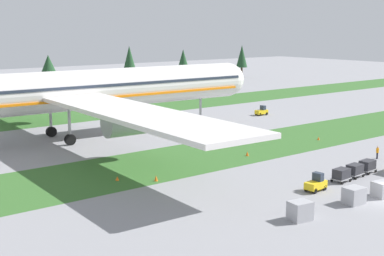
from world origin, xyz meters
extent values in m
cube|color=#336028|center=(0.00, 27.19, 0.00)|extent=(320.00, 15.06, 0.01)
cube|color=#336028|center=(0.00, 69.31, 0.00)|extent=(320.00, 15.06, 0.01)
cylinder|color=silver|center=(-8.87, 48.25, 7.76)|extent=(58.56, 8.54, 6.33)
sphere|color=silver|center=(20.29, 47.14, 7.76)|extent=(6.21, 6.21, 6.21)
cube|color=orange|center=(-8.87, 48.25, 6.65)|extent=(57.14, 8.61, 0.36)
cube|color=#283342|center=(-5.31, 48.11, 8.55)|extent=(51.45, 8.33, 0.44)
cube|color=silver|center=(-11.56, 71.11, 7.12)|extent=(10.73, 39.47, 0.57)
cylinder|color=#A3A3A8|center=(-10.40, 65.19, 5.04)|extent=(5.82, 3.70, 3.48)
cube|color=silver|center=(-13.29, 25.66, 7.12)|extent=(10.73, 39.47, 0.57)
cylinder|color=#A3A3A8|center=(-11.68, 31.48, 5.04)|extent=(5.82, 3.70, 3.48)
cylinder|color=#A3A3A8|center=(13.89, 47.39, 3.70)|extent=(0.44, 0.44, 6.21)
cylinder|color=black|center=(13.89, 47.39, 0.60)|extent=(1.22, 0.47, 1.20)
cylinder|color=#A3A3A8|center=(-13.28, 52.22, 3.83)|extent=(0.44, 0.44, 5.96)
cylinder|color=black|center=(-13.28, 52.22, 0.85)|extent=(1.72, 0.66, 1.70)
cylinder|color=#A3A3A8|center=(-13.57, 44.63, 3.83)|extent=(0.44, 0.44, 5.96)
cylinder|color=black|center=(-13.57, 44.63, 0.85)|extent=(1.72, 0.66, 1.70)
cube|color=yellow|center=(-2.63, 6.90, 0.69)|extent=(2.70, 1.52, 0.77)
cube|color=#283342|center=(-2.24, 6.93, 1.52)|extent=(0.79, 1.15, 0.90)
cylinder|color=black|center=(-3.48, 6.27, 0.30)|extent=(0.62, 0.25, 0.60)
cylinder|color=black|center=(-3.58, 7.37, 0.30)|extent=(0.62, 0.25, 0.60)
cylinder|color=black|center=(-1.67, 6.43, 0.30)|extent=(0.62, 0.25, 0.60)
cylinder|color=black|center=(-1.77, 7.53, 0.30)|extent=(0.62, 0.25, 0.60)
cube|color=#A3A3A8|center=(2.46, 7.34, 0.40)|extent=(2.32, 1.68, 0.10)
cube|color=#2D2D33|center=(2.46, 7.34, 1.00)|extent=(2.04, 1.48, 1.10)
cylinder|color=black|center=(1.68, 6.58, 0.20)|extent=(0.41, 0.15, 0.40)
cylinder|color=black|center=(1.56, 7.95, 0.20)|extent=(0.41, 0.15, 0.40)
cylinder|color=black|center=(3.35, 6.72, 0.20)|extent=(0.41, 0.15, 0.40)
cylinder|color=black|center=(3.23, 8.10, 0.20)|extent=(0.41, 0.15, 0.40)
cube|color=#A3A3A8|center=(5.34, 7.59, 0.40)|extent=(2.32, 1.68, 0.10)
cube|color=#2D2D33|center=(5.34, 7.59, 1.00)|extent=(2.04, 1.48, 1.10)
cylinder|color=black|center=(4.57, 6.83, 0.20)|extent=(0.41, 0.15, 0.40)
cylinder|color=black|center=(4.45, 8.20, 0.20)|extent=(0.41, 0.15, 0.40)
cylinder|color=black|center=(6.24, 6.97, 0.20)|extent=(0.41, 0.15, 0.40)
cylinder|color=black|center=(6.12, 8.35, 0.20)|extent=(0.41, 0.15, 0.40)
cube|color=#A3A3A8|center=(8.23, 7.84, 0.40)|extent=(2.32, 1.68, 0.10)
cube|color=#2D2D33|center=(8.23, 7.84, 1.00)|extent=(2.04, 1.48, 1.10)
cylinder|color=black|center=(7.46, 7.08, 0.20)|extent=(0.41, 0.15, 0.40)
cylinder|color=black|center=(7.34, 8.45, 0.20)|extent=(0.41, 0.15, 0.40)
cylinder|color=black|center=(9.13, 7.22, 0.20)|extent=(0.41, 0.15, 0.40)
cylinder|color=black|center=(9.01, 8.60, 0.20)|extent=(0.41, 0.15, 0.40)
cube|color=yellow|center=(29.27, 46.80, 0.69)|extent=(2.65, 1.40, 0.77)
cube|color=#283342|center=(29.66, 46.79, 1.52)|extent=(0.74, 1.12, 0.90)
cylinder|color=black|center=(28.34, 46.29, 0.30)|extent=(0.61, 0.22, 0.60)
cylinder|color=black|center=(28.38, 47.39, 0.30)|extent=(0.61, 0.22, 0.60)
cylinder|color=black|center=(30.16, 46.22, 0.30)|extent=(0.61, 0.22, 0.60)
cylinder|color=black|center=(30.20, 47.32, 0.30)|extent=(0.61, 0.22, 0.60)
cylinder|color=black|center=(15.31, 11.12, 0.42)|extent=(0.18, 0.18, 0.85)
cylinder|color=black|center=(15.52, 11.20, 0.42)|extent=(0.18, 0.18, 0.85)
cylinder|color=orange|center=(15.41, 11.16, 1.16)|extent=(0.36, 0.36, 0.62)
sphere|color=tan|center=(15.41, 11.16, 1.62)|extent=(0.24, 0.24, 0.24)
cylinder|color=orange|center=(15.20, 11.07, 1.13)|extent=(0.10, 0.10, 0.58)
cylinder|color=orange|center=(15.63, 11.24, 1.13)|extent=(0.10, 0.10, 0.58)
cube|color=#A3A3A8|center=(-10.89, 1.97, 0.89)|extent=(2.20, 1.86, 1.78)
cube|color=#A3A3A8|center=(-3.00, 1.76, 0.85)|extent=(2.09, 1.71, 1.70)
cube|color=#A3A3A8|center=(1.30, 1.28, 0.81)|extent=(2.16, 1.80, 1.63)
cone|color=orange|center=(-17.59, 23.68, 0.25)|extent=(0.44, 0.44, 0.50)
cone|color=orange|center=(19.04, 24.04, 0.24)|extent=(0.44, 0.44, 0.48)
cone|color=orange|center=(2.75, 23.20, 0.31)|extent=(0.44, 0.44, 0.61)
cone|color=orange|center=(-14.17, 20.73, 0.32)|extent=(0.44, 0.44, 0.65)
cylinder|color=#4C3823|center=(10.92, 109.16, 1.85)|extent=(0.70, 0.70, 3.69)
cone|color=#1E4223|center=(10.92, 109.16, 6.99)|extent=(5.52, 5.52, 6.59)
cylinder|color=#4C3823|center=(36.67, 109.66, 1.77)|extent=(0.70, 0.70, 3.55)
cone|color=#1E4223|center=(36.67, 109.66, 7.83)|extent=(4.48, 4.48, 8.57)
cylinder|color=#4C3823|center=(60.08, 114.00, 1.68)|extent=(0.70, 0.70, 3.36)
cone|color=#1E4223|center=(60.08, 114.00, 6.87)|extent=(4.09, 4.09, 7.02)
cylinder|color=#4C3823|center=(82.66, 109.69, 1.85)|extent=(0.70, 0.70, 3.70)
cone|color=#1E4223|center=(82.66, 109.69, 7.55)|extent=(3.94, 3.94, 7.69)
camera|label=1|loc=(-47.63, -28.98, 17.48)|focal=50.14mm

